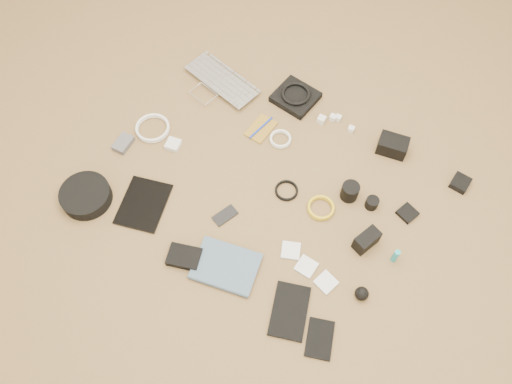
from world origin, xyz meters
The scene contains 33 objects.
laptop centered at (-0.47, 0.34, 0.01)m, with size 0.38×0.26×0.03m, color silver.
headphone_pouch centered at (-0.11, 0.49, 0.02)m, with size 0.19×0.17×0.03m, color black.
headphones centered at (-0.11, 0.49, 0.04)m, with size 0.14×0.14×0.02m, color black.
charger_a centered at (0.09, 0.48, 0.01)m, with size 0.03×0.03×0.03m, color silver.
charger_b centered at (0.11, 0.49, 0.01)m, with size 0.03×0.03×0.02m, color silver.
charger_c centered at (0.19, 0.47, 0.01)m, with size 0.03×0.03×0.02m, color silver.
charger_d centered at (0.05, 0.44, 0.02)m, with size 0.03×0.03×0.03m, color silver.
dslr_camera centered at (0.39, 0.47, 0.04)m, with size 0.13×0.09×0.07m, color black.
lens_pouch centered at (0.71, 0.46, 0.01)m, with size 0.07×0.08×0.03m, color black.
notebook_olive centered at (-0.16, 0.26, 0.00)m, with size 0.09×0.14×0.01m, color olive.
pen_blue centered at (-0.16, 0.26, 0.01)m, with size 0.01×0.01×0.15m, color #1631B4.
cable_white_a centered at (-0.05, 0.25, 0.01)m, with size 0.10×0.10×0.01m, color white.
lens_a centered at (0.34, 0.16, 0.04)m, with size 0.07×0.07×0.08m, color black.
lens_b centered at (0.44, 0.17, 0.02)m, with size 0.05×0.05×0.05m, color black.
card_reader centered at (0.58, 0.22, 0.01)m, with size 0.07×0.07×0.02m, color black.
power_brick centered at (-0.44, -0.02, 0.01)m, with size 0.06×0.06×0.03m, color silver.
cable_white_b centered at (-0.57, 0.00, 0.01)m, with size 0.16×0.16×0.01m, color white.
cable_black centered at (0.10, 0.04, 0.00)m, with size 0.10×0.10×0.01m, color black.
cable_yellow centered at (0.27, 0.05, 0.01)m, with size 0.11×0.11×0.01m, color gold.
flash centered at (0.49, 0.00, 0.04)m, with size 0.06×0.10×0.08m, color black.
lens_cleaner centered at (0.61, 0.00, 0.04)m, with size 0.02×0.02×0.08m, color #1B9CB1.
battery_charger centered at (-0.63, -0.14, 0.01)m, with size 0.06×0.09×0.03m, color #515155.
tablet centered at (-0.37, -0.33, 0.01)m, with size 0.18×0.23×0.01m, color black.
phone centered at (-0.05, -0.19, 0.00)m, with size 0.05×0.10×0.01m, color black.
filter_case_left centered at (0.26, -0.18, 0.01)m, with size 0.07×0.07×0.01m, color silver.
filter_case_mid centered at (0.34, -0.21, 0.01)m, with size 0.07×0.07×0.01m, color silver.
filter_case_right centered at (0.43, -0.22, 0.01)m, with size 0.07×0.07×0.01m, color silver.
air_blower centered at (0.57, -0.20, 0.03)m, with size 0.05×0.05×0.05m, color black.
headphone_case centered at (-0.58, -0.43, 0.03)m, with size 0.21×0.21×0.06m, color black.
drive_case centered at (-0.08, -0.43, 0.02)m, with size 0.13×0.09×0.03m, color black.
paperback centered at (0.10, -0.46, 0.01)m, with size 0.18×0.25×0.02m, color #425970.
notebook_black_a centered at (0.37, -0.39, 0.01)m, with size 0.13×0.21×0.01m, color black.
notebook_black_b centered at (0.52, -0.42, 0.01)m, with size 0.09×0.14×0.01m, color black.
Camera 1 is at (0.54, -0.89, 1.84)m, focal length 35.00 mm.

